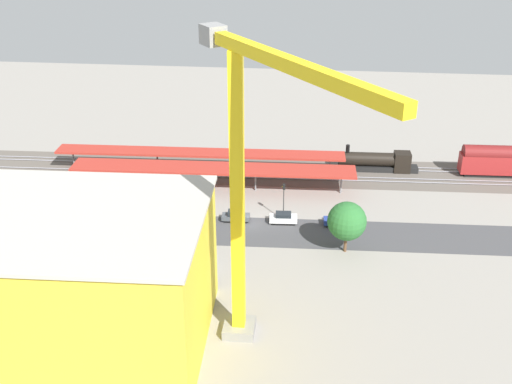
# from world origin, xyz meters

# --- Properties ---
(ground_plane) EXTENTS (187.28, 187.28, 0.00)m
(ground_plane) POSITION_xyz_m (0.00, 0.00, 0.00)
(ground_plane) COLOR gray
(ground_plane) RESTS_ON ground
(rail_bed) EXTENTS (117.42, 16.95, 0.01)m
(rail_bed) POSITION_xyz_m (0.00, -20.31, 0.00)
(rail_bed) COLOR #5B544C
(rail_bed) RESTS_ON ground
(street_asphalt) EXTENTS (117.28, 12.84, 0.01)m
(street_asphalt) POSITION_xyz_m (0.00, 2.41, 0.00)
(street_asphalt) COLOR #424244
(street_asphalt) RESTS_ON ground
(track_rails) EXTENTS (116.99, 10.51, 0.12)m
(track_rails) POSITION_xyz_m (0.00, -20.31, 0.18)
(track_rails) COLOR #9E9EA8
(track_rails) RESTS_ON ground
(platform_canopy_near) EXTENTS (48.62, 6.92, 4.06)m
(platform_canopy_near) POSITION_xyz_m (7.98, -11.88, 3.86)
(platform_canopy_near) COLOR #A82D23
(platform_canopy_near) RESTS_ON ground
(platform_canopy_far) EXTENTS (52.35, 5.82, 4.04)m
(platform_canopy_far) POSITION_xyz_m (11.54, -18.72, 3.81)
(platform_canopy_far) COLOR #A82D23
(platform_canopy_far) RESTS_ON ground
(locomotive) EXTENTS (14.50, 2.98, 4.86)m
(locomotive) POSITION_xyz_m (-20.91, -22.86, 1.73)
(locomotive) COLOR black
(locomotive) RESTS_ON ground
(passenger_coach) EXTENTS (16.56, 3.49, 5.74)m
(passenger_coach) POSITION_xyz_m (-43.46, -22.86, 3.01)
(passenger_coach) COLOR black
(passenger_coach) RESTS_ON ground
(parked_car_0) EXTENTS (4.83, 2.09, 1.77)m
(parked_car_0) POSITION_xyz_m (-13.38, -1.00, 0.78)
(parked_car_0) COLOR black
(parked_car_0) RESTS_ON ground
(parked_car_1) EXTENTS (4.37, 2.12, 1.68)m
(parked_car_1) POSITION_xyz_m (-4.81, -0.91, 0.76)
(parked_car_1) COLOR black
(parked_car_1) RESTS_ON ground
(parked_car_2) EXTENTS (4.40, 1.98, 1.69)m
(parked_car_2) POSITION_xyz_m (2.61, -0.83, 0.74)
(parked_car_2) COLOR black
(parked_car_2) RESTS_ON ground
(parked_car_3) EXTENTS (4.41, 2.16, 1.59)m
(parked_car_3) POSITION_xyz_m (10.32, -0.74, 0.70)
(parked_car_3) COLOR black
(parked_car_3) RESTS_ON ground
(parked_car_4) EXTENTS (4.26, 2.00, 1.59)m
(parked_car_4) POSITION_xyz_m (18.32, -1.62, 0.71)
(parked_car_4) COLOR black
(parked_car_4) RESTS_ON ground
(parked_car_5) EXTENTS (4.53, 1.98, 1.77)m
(parked_car_5) POSITION_xyz_m (26.23, -0.98, 0.78)
(parked_car_5) COLOR black
(parked_car_5) RESTS_ON ground
(construction_building) EXTENTS (29.04, 22.83, 15.60)m
(construction_building) POSITION_xyz_m (16.26, 29.38, 7.80)
(construction_building) COLOR yellow
(construction_building) RESTS_ON ground
(construction_roof_slab) EXTENTS (29.66, 23.45, 0.40)m
(construction_roof_slab) POSITION_xyz_m (16.26, 29.38, 15.80)
(construction_roof_slab) COLOR #B7B2A8
(construction_roof_slab) RESTS_ON construction_building
(tower_crane) EXTENTS (18.70, 24.22, 34.67)m
(tower_crane) POSITION_xyz_m (-3.04, 28.56, 20.97)
(tower_crane) COLOR gray
(tower_crane) RESTS_ON ground
(box_truck_0) EXTENTS (8.80, 3.21, 3.68)m
(box_truck_0) POSITION_xyz_m (18.22, 13.12, 1.77)
(box_truck_0) COLOR black
(box_truck_0) RESTS_ON ground
(box_truck_1) EXTENTS (8.60, 2.83, 3.39)m
(box_truck_1) POSITION_xyz_m (8.75, 14.33, 1.68)
(box_truck_1) COLOR black
(box_truck_1) RESTS_ON ground
(box_truck_2) EXTENTS (8.63, 3.43, 3.55)m
(box_truck_2) POSITION_xyz_m (19.59, 13.93, 1.72)
(box_truck_2) COLOR black
(box_truck_2) RESTS_ON ground
(street_tree_0) EXTENTS (4.04, 4.04, 6.62)m
(street_tree_0) POSITION_xyz_m (33.38, 6.45, 4.58)
(street_tree_0) COLOR brown
(street_tree_0) RESTS_ON ground
(street_tree_1) EXTENTS (4.88, 4.88, 7.34)m
(street_tree_1) POSITION_xyz_m (26.42, 6.57, 4.88)
(street_tree_1) COLOR brown
(street_tree_1) RESTS_ON ground
(street_tree_2) EXTENTS (5.53, 5.53, 7.64)m
(street_tree_2) POSITION_xyz_m (-14.12, 6.70, 4.86)
(street_tree_2) COLOR brown
(street_tree_2) RESTS_ON ground
(street_tree_3) EXTENTS (4.31, 4.31, 6.91)m
(street_tree_3) POSITION_xyz_m (21.41, 8.01, 4.72)
(street_tree_3) COLOR brown
(street_tree_3) RESTS_ON ground
(traffic_light) EXTENTS (0.50, 0.36, 6.21)m
(traffic_light) POSITION_xyz_m (-4.74, -1.81, 4.14)
(traffic_light) COLOR #333333
(traffic_light) RESTS_ON ground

